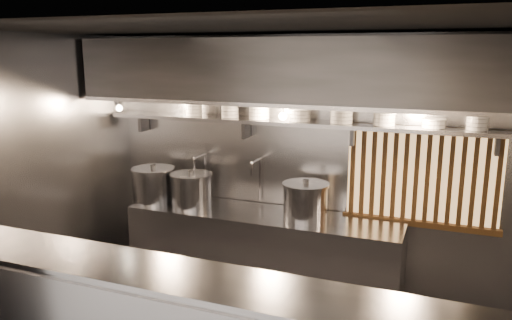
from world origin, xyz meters
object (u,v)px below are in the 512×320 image
Objects in this scene: pendant_bulb at (283,116)px; heat_lamp at (118,103)px; stock_pot_left at (191,190)px; stock_pot_right at (305,201)px; stock_pot_mid at (154,185)px.

heat_lamp is at bearing -169.00° from pendant_bulb.
stock_pot_left is 1.32m from stock_pot_right.
pendant_bulb is 0.31× the size of stock_pot_right.
stock_pot_mid is 1.13× the size of stock_pot_right.
pendant_bulb is at bearing 6.57° from stock_pot_left.
pendant_bulb reaches higher than stock_pot_mid.
heat_lamp is at bearing -163.15° from stock_pot_left.
heat_lamp is 0.59× the size of stock_pot_left.
stock_pot_right is (2.07, 0.29, -0.98)m from heat_lamp.
heat_lamp is at bearing -138.05° from stock_pot_mid.
heat_lamp reaches higher than stock_pot_left.
stock_pot_mid is 1.82m from stock_pot_right.
stock_pot_left is 1.00× the size of stock_pot_right.
stock_pot_left and stock_pot_right have the same top height.
pendant_bulb is 1.77m from stock_pot_mid.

